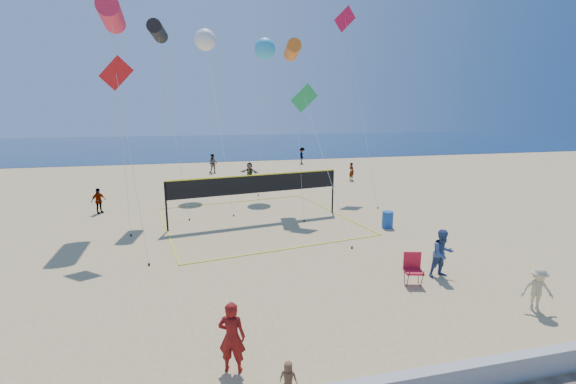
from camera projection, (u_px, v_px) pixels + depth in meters
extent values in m
plane|color=tan|center=(315.00, 330.00, 10.97)|extent=(120.00, 120.00, 0.00)
cube|color=#102D4F|center=(213.00, 144.00, 69.92)|extent=(140.00, 50.00, 0.03)
imported|color=maroon|center=(232.00, 337.00, 9.09)|extent=(0.76, 0.62, 1.79)
imported|color=brown|center=(288.00, 379.00, 7.56)|extent=(0.43, 0.37, 0.75)
imported|color=#334D80|center=(442.00, 253.00, 14.31)|extent=(0.91, 0.72, 1.83)
imported|color=#CAB887|center=(538.00, 289.00, 11.89)|extent=(1.05, 0.85, 1.42)
imported|color=gray|center=(98.00, 201.00, 23.19)|extent=(0.91, 0.91, 1.54)
imported|color=gray|center=(250.00, 173.00, 32.68)|extent=(1.68, 1.32, 1.78)
imported|color=gray|center=(351.00, 172.00, 34.01)|extent=(0.54, 0.67, 1.59)
imported|color=gray|center=(213.00, 164.00, 37.93)|extent=(1.10, 0.99, 1.87)
imported|color=gray|center=(302.00, 156.00, 44.56)|extent=(0.87, 1.30, 1.86)
cube|color=red|center=(413.00, 272.00, 13.70)|extent=(0.74, 0.70, 0.07)
cube|color=red|center=(412.00, 260.00, 13.87)|extent=(0.61, 0.22, 0.62)
cylinder|color=black|center=(408.00, 280.00, 13.54)|extent=(0.10, 0.31, 0.80)
cylinder|color=black|center=(404.00, 275.00, 13.98)|extent=(0.10, 0.31, 0.80)
cylinder|color=black|center=(422.00, 280.00, 13.52)|extent=(0.10, 0.31, 0.80)
cylinder|color=black|center=(418.00, 275.00, 13.96)|extent=(0.10, 0.31, 0.80)
cylinder|color=#184A9E|center=(388.00, 220.00, 20.44)|extent=(0.71, 0.71, 0.87)
cylinder|color=black|center=(166.00, 207.00, 19.63)|extent=(0.10, 0.10, 2.59)
cylinder|color=black|center=(333.00, 191.00, 23.33)|extent=(0.10, 0.10, 2.59)
cube|color=black|center=(256.00, 184.00, 21.31)|extent=(9.58, 1.62, 0.97)
cube|color=#FFF91A|center=(256.00, 175.00, 21.20)|extent=(9.58, 1.63, 0.06)
cube|color=#FFF91A|center=(291.00, 248.00, 17.38)|extent=(9.78, 1.68, 0.02)
cube|color=#FFF91A|center=(234.00, 202.00, 26.12)|extent=(9.78, 1.68, 0.02)
cylinder|color=red|center=(111.00, 15.00, 20.37)|extent=(1.31, 2.83, 1.52)
cylinder|color=silver|center=(121.00, 121.00, 19.73)|extent=(0.69, 3.97, 11.04)
cylinder|color=black|center=(131.00, 235.00, 19.08)|extent=(0.08, 0.08, 0.10)
cylinder|color=black|center=(158.00, 31.00, 22.43)|extent=(1.08, 2.08, 1.09)
cylinder|color=silver|center=(173.00, 124.00, 22.12)|extent=(1.30, 3.31, 10.59)
cylinder|color=black|center=(189.00, 220.00, 21.81)|extent=(0.08, 0.08, 0.10)
cylinder|color=#D0651D|center=(292.00, 50.00, 24.39)|extent=(1.14, 2.22, 1.17)
cylinder|color=silver|center=(298.00, 130.00, 22.98)|extent=(0.56, 5.02, 9.82)
cylinder|color=black|center=(304.00, 221.00, 21.56)|extent=(0.08, 0.08, 0.10)
cube|color=red|center=(116.00, 73.00, 17.06)|extent=(1.53, 0.27, 1.52)
cylinder|color=silver|center=(132.00, 164.00, 16.28)|extent=(1.24, 3.66, 7.70)
cylinder|color=black|center=(149.00, 264.00, 15.49)|extent=(0.08, 0.08, 0.10)
cube|color=green|center=(304.00, 98.00, 22.12)|extent=(1.67, 0.24, 1.65)
cylinder|color=silver|center=(325.00, 164.00, 19.75)|extent=(0.46, 6.59, 6.77)
cylinder|color=black|center=(352.00, 248.00, 17.38)|extent=(0.08, 0.08, 0.10)
cube|color=#BF143D|center=(345.00, 19.00, 28.67)|extent=(1.89, 0.46, 1.91)
cylinder|color=silver|center=(360.00, 106.00, 26.55)|extent=(0.23, 7.22, 12.73)
cylinder|color=black|center=(378.00, 208.00, 24.44)|extent=(0.08, 0.08, 0.10)
sphere|color=white|center=(205.00, 40.00, 28.93)|extent=(1.71, 1.71, 1.58)
cylinder|color=silver|center=(218.00, 117.00, 25.79)|extent=(0.92, 9.31, 11.25)
cylinder|color=black|center=(234.00, 215.00, 22.65)|extent=(0.08, 0.08, 0.10)
sphere|color=#32A9E3|center=(265.00, 49.00, 28.40)|extent=(1.82, 1.82, 1.55)
cylinder|color=silver|center=(262.00, 121.00, 28.24)|extent=(1.07, 2.40, 10.51)
cylinder|color=black|center=(258.00, 195.00, 28.09)|extent=(0.08, 0.08, 0.10)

